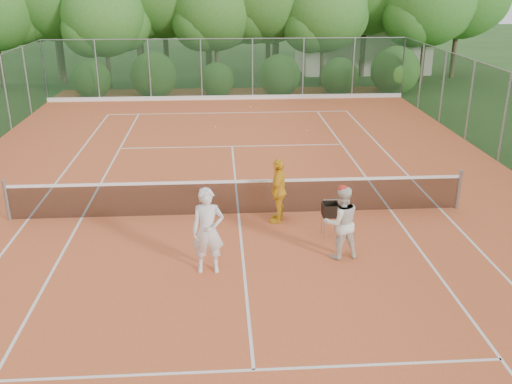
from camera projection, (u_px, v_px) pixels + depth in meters
ground at (239, 215)px, 15.15m from camera, size 120.00×120.00×0.00m
clay_court at (239, 215)px, 15.14m from camera, size 18.00×36.00×0.02m
club_building at (361, 47)px, 37.54m from camera, size 8.00×5.00×3.00m
tennis_net at (238, 196)px, 14.96m from camera, size 11.97×0.10×1.10m
player_white at (208, 231)px, 11.93m from camera, size 0.69×0.45×1.88m
player_center_grp at (341, 222)px, 12.57m from camera, size 0.90×0.75×1.71m
player_yellow at (279, 191)px, 14.43m from camera, size 0.69×1.06×1.68m
ball_hopper at (330, 210)px, 13.65m from camera, size 0.37×0.37×0.84m
stray_ball_a at (215, 127)px, 23.70m from camera, size 0.07×0.07×0.07m
stray_ball_b at (251, 107)px, 27.15m from camera, size 0.07×0.07×0.07m
stray_ball_c at (307, 131)px, 23.09m from camera, size 0.07×0.07×0.07m
court_markings at (239, 214)px, 15.14m from camera, size 11.03×23.83×0.01m
fence_back at (227, 69)px, 28.58m from camera, size 18.07×0.07×3.00m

